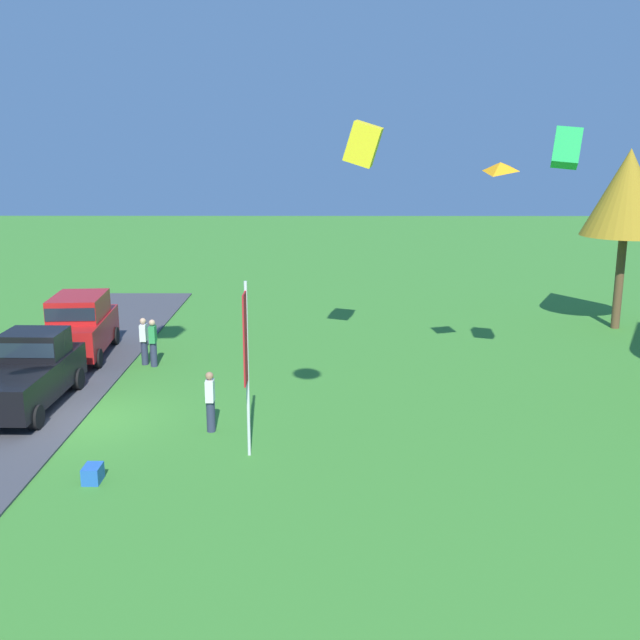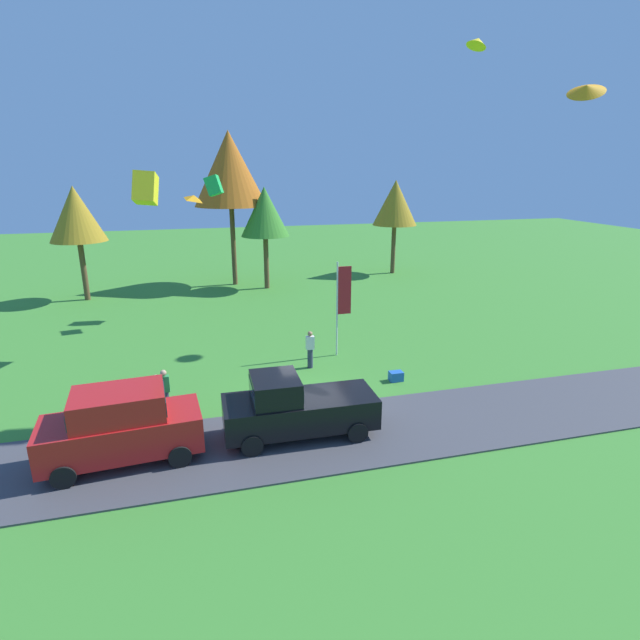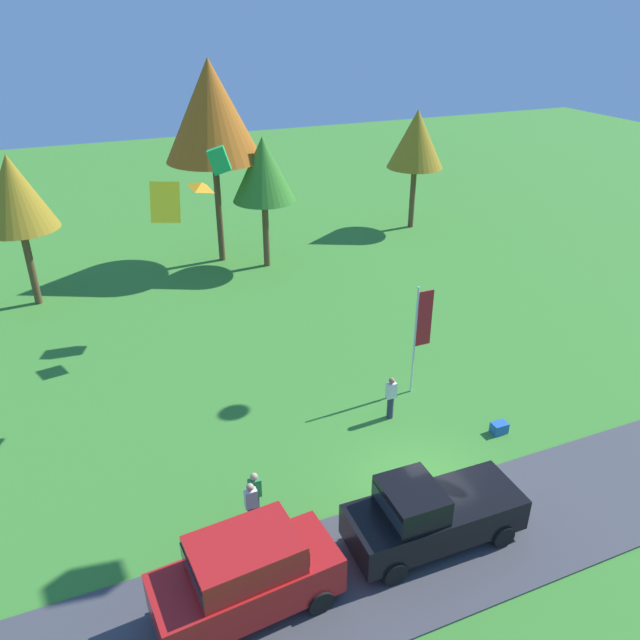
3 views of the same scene
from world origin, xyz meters
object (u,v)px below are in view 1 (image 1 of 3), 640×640
Objects in this scene: kite_diamond_high_right at (500,167)px; kite_box_mid_center at (363,144)px; car_pickup_far_end at (29,372)px; car_suv_by_flagpole at (80,323)px; person_beside_suv at (210,401)px; tree_left_of_center at (627,193)px; flag_banner at (246,350)px; person_watching_sky at (144,341)px; kite_box_topmost at (567,148)px; cooler_box at (93,474)px; person_on_lawn at (153,343)px.

kite_box_mid_center reaches higher than kite_diamond_high_right.
kite_diamond_high_right reaches higher than car_pickup_far_end.
car_suv_by_flagpole is 2.77× the size of person_beside_suv.
tree_left_of_center is at bearing 115.04° from kite_box_mid_center.
flag_banner is at bearing 37.88° from car_suv_by_flagpole.
tree_left_of_center is 5.63× the size of kite_box_mid_center.
car_pickup_far_end reaches higher than person_beside_suv.
kite_box_mid_center is at bearing -64.96° from tree_left_of_center.
car_pickup_far_end is 5.01m from person_watching_sky.
person_beside_suv is at bearing -52.88° from tree_left_of_center.
flag_banner is 11.37m from kite_box_topmost.
person_beside_suv is 20.11m from tree_left_of_center.
car_suv_by_flagpole is at bearing -178.45° from car_pickup_far_end.
person_beside_suv is at bearing 38.93° from car_suv_by_flagpole.
kite_box_mid_center is at bearing 146.06° from person_beside_suv.
car_suv_by_flagpole is 17.71m from kite_box_topmost.
car_pickup_far_end is at bearing -146.42° from cooler_box.
kite_box_topmost is (4.00, 16.06, 6.30)m from car_suv_by_flagpole.
person_on_lawn is (-4.16, 2.76, -0.23)m from car_pickup_far_end.
car_pickup_far_end is 8.98× the size of cooler_box.
person_on_lawn is 10.04m from kite_box_mid_center.
person_beside_suv is 0.23× the size of tree_left_of_center.
flag_banner is at bearing -49.84° from kite_diamond_high_right.
tree_left_of_center is (-4.57, 21.40, 4.40)m from car_suv_by_flagpole.
person_watching_sky is 1.92× the size of kite_diamond_high_right.
car_suv_by_flagpole is 5.30m from car_pickup_far_end.
cooler_box is at bearing 3.74° from person_on_lawn.
person_on_lawn is 3.05× the size of cooler_box.
tree_left_of_center is 10.27m from kite_box_topmost.
tree_left_of_center reaches higher than person_on_lawn.
person_watching_sky reaches higher than cooler_box.
person_watching_sky is at bearing -152.44° from person_beside_suv.
tree_left_of_center is at bearing 129.84° from cooler_box.
person_on_lawn is at bearing -176.26° from cooler_box.
kite_box_mid_center is (-3.36, -5.80, 0.10)m from kite_box_topmost.
flag_banner is 3.37× the size of kite_box_mid_center.
cooler_box is (1.32, -3.52, -2.65)m from flag_banner.
tree_left_of_center is 1.67× the size of flag_banner.
car_suv_by_flagpole is 15.76m from kite_diamond_high_right.
kite_box_topmost is (-5.04, 9.02, 4.74)m from flag_banner.
tree_left_of_center is 12.46m from kite_box_mid_center.
car_suv_by_flagpole is at bearing -141.07° from person_beside_suv.
person_beside_suv is at bearing 27.56° from person_watching_sky.
person_on_lawn is at bearing -72.87° from tree_left_of_center.
kite_diamond_high_right reaches higher than car_suv_by_flagpole.
person_beside_suv is (6.08, 2.92, 0.00)m from person_on_lawn.
car_suv_by_flagpole is 22.32m from tree_left_of_center.
kite_box_topmost is (8.57, -5.34, 1.90)m from tree_left_of_center.
kite_box_topmost is at bearing 77.70° from person_on_lawn.
car_pickup_far_end is at bearing -28.55° from person_watching_sky.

